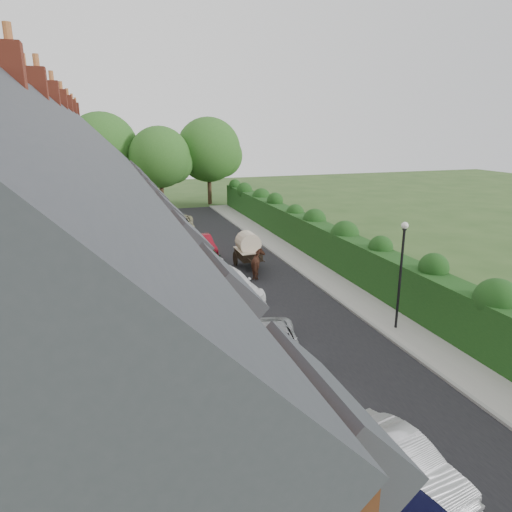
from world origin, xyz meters
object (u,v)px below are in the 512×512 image
at_px(car_beige, 180,225).
at_px(car_white, 228,284).
at_px(horse, 258,264).
at_px(car_grey, 173,217).
at_px(car_green, 206,258).
at_px(car_silver_b, 274,345).
at_px(car_silver_a, 402,461).
at_px(horse_cart, 248,247).
at_px(lamppost, 401,263).
at_px(car_red, 201,245).

bearing_deg(car_beige, car_white, -81.79).
bearing_deg(horse, car_grey, -63.86).
distance_m(car_green, car_beige, 11.20).
distance_m(car_white, car_beige, 16.92).
relative_size(car_silver_b, car_white, 0.84).
bearing_deg(car_silver_b, car_silver_a, -71.44).
relative_size(car_green, horse_cart, 1.20).
bearing_deg(horse_cart, horse, -90.00).
relative_size(car_silver_a, car_white, 0.71).
distance_m(horse, horse_cart, 2.24).
distance_m(car_silver_a, car_green, 20.42).
height_order(lamppost, horse, lamppost).
relative_size(car_silver_a, horse, 1.94).
xyz_separation_m(car_green, horse, (2.72, -2.83, 0.16)).
bearing_deg(car_white, car_silver_a, -99.70).
distance_m(car_silver_a, car_silver_b, 7.40).
bearing_deg(car_white, car_silver_b, -103.23).
relative_size(lamppost, car_red, 1.20).
height_order(car_silver_b, car_green, car_green).
xyz_separation_m(car_silver_b, horse_cart, (2.72, 12.39, 0.75)).
bearing_deg(car_beige, car_green, -81.79).
xyz_separation_m(car_silver_a, car_red, (-0.50, 24.01, 0.06)).
xyz_separation_m(car_silver_a, car_beige, (-0.90, 31.60, 0.11)).
xyz_separation_m(car_silver_a, car_white, (-0.90, 14.68, 0.16)).
xyz_separation_m(lamppost, car_green, (-6.40, 12.20, -2.60)).
distance_m(car_green, car_grey, 15.12).
bearing_deg(lamppost, car_silver_b, -172.40).
xyz_separation_m(car_green, horse_cart, (2.72, -0.66, 0.71)).
bearing_deg(horse_cart, car_red, 118.44).
bearing_deg(car_red, car_white, -94.48).
relative_size(car_red, horse, 2.14).
xyz_separation_m(car_silver_b, car_grey, (0.00, 28.18, 0.09)).
height_order(car_red, car_grey, car_grey).
relative_size(lamppost, car_beige, 0.95).
relative_size(lamppost, horse_cart, 1.52).
bearing_deg(car_green, horse_cart, -26.83).
distance_m(car_grey, horse, 18.16).
xyz_separation_m(car_silver_b, car_white, (0.00, 7.33, 0.15)).
bearing_deg(horse, car_beige, -61.50).
bearing_deg(car_silver_b, lamppost, 19.14).
height_order(lamppost, car_white, lamppost).
bearing_deg(horse_cart, car_silver_a, -95.27).
relative_size(lamppost, car_grey, 1.02).
xyz_separation_m(car_silver_a, car_green, (-0.90, 20.40, 0.05)).
distance_m(car_red, horse, 6.85).
relative_size(car_silver_b, car_green, 1.15).
distance_m(car_white, car_grey, 20.85).
distance_m(car_silver_a, car_red, 24.02).
bearing_deg(car_beige, horse, -70.80).
xyz_separation_m(car_green, car_grey, (0.00, 15.12, 0.04)).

